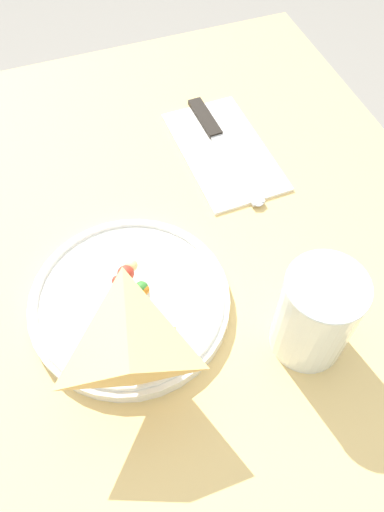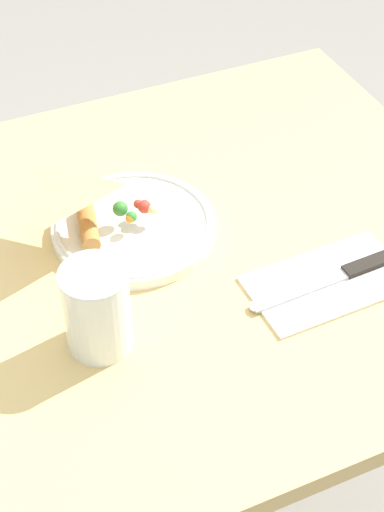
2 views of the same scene
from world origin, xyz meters
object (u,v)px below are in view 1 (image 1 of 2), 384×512
Objects in this scene: milk_glass at (315,316)px; butter_knife at (220,142)px; plate_pizza at (130,301)px; napkin_folded at (224,151)px; dining_table at (204,416)px.

butter_knife is at bearing 175.56° from milk_glass.
butter_knife is (-0.20, 0.19, -0.01)m from plate_pizza.
milk_glass reaches higher than plate_pizza.
milk_glass is at bearing -4.72° from napkin_folded.
plate_pizza is 1.00× the size of butter_knife.
dining_table is at bearing -85.93° from milk_glass.
butter_knife is at bearing 137.34° from plate_pizza.
milk_glass reaches higher than dining_table.
plate_pizza is at bearing -156.12° from dining_table.
butter_knife reaches higher than napkin_folded.
butter_knife is (-0.30, 0.02, -0.05)m from milk_glass.
dining_table is 0.36m from butter_knife.
napkin_folded is (-0.30, 0.14, 0.12)m from dining_table.
napkin_folded is 0.92× the size of butter_knife.
napkin_folded is at bearing 135.57° from plate_pizza.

